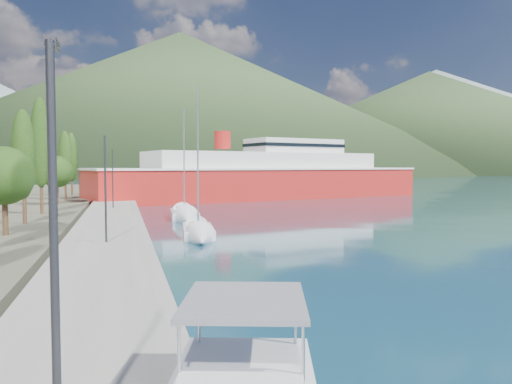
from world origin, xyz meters
name	(u,v)px	position (x,y,z in m)	size (l,w,h in m)	color
ground	(153,185)	(0.00, 120.00, 0.00)	(1400.00, 1400.00, 0.00)	#143B50
quay	(111,224)	(-9.00, 26.00, 0.40)	(5.00, 88.00, 0.80)	gray
hills_far	(238,110)	(138.59, 618.73, 77.39)	(1480.00, 900.00, 180.00)	gray
hills_near	(258,111)	(98.04, 372.50, 49.18)	(1010.00, 520.00, 115.00)	#314826
tree_row	(37,159)	(-15.31, 31.55, 5.75)	(3.72, 61.55, 11.14)	#47301E
lamp_posts	(106,184)	(-9.00, 14.01, 4.08)	(0.15, 46.82, 6.06)	#2D2D33
sailboat_near	(199,235)	(-2.91, 18.41, 0.29)	(2.97, 8.36, 11.78)	silver
sailboat_mid	(186,217)	(-2.35, 30.73, 0.32)	(2.95, 8.04, 11.63)	silver
ferry	(266,177)	(14.00, 59.56, 3.30)	(55.70, 25.91, 10.85)	red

